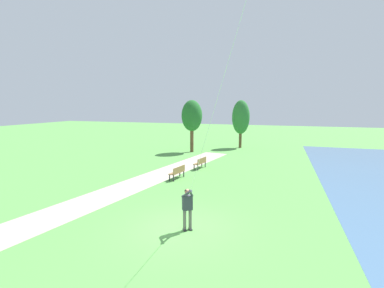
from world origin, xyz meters
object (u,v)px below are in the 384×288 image
(park_bench_near_walkway, at_px, (178,172))
(park_bench_far_walkway, at_px, (201,162))
(person_kite_flyer, at_px, (188,206))
(tree_horizon_far, at_px, (192,116))
(tree_lakeside_near, at_px, (241,117))

(park_bench_near_walkway, bearing_deg, park_bench_far_walkway, 79.62)
(park_bench_near_walkway, distance_m, park_bench_far_walkway, 3.50)
(person_kite_flyer, bearing_deg, tree_horizon_far, 107.74)
(person_kite_flyer, relative_size, tree_horizon_far, 0.33)
(park_bench_near_walkway, relative_size, tree_horizon_far, 0.28)
(park_bench_far_walkway, height_order, tree_horizon_far, tree_horizon_far)
(park_bench_near_walkway, bearing_deg, tree_horizon_far, 103.17)
(park_bench_near_walkway, xyz_separation_m, park_bench_far_walkway, (0.63, 3.44, 0.00))
(tree_horizon_far, bearing_deg, park_bench_near_walkway, -76.83)
(person_kite_flyer, height_order, park_bench_far_walkway, person_kite_flyer)
(person_kite_flyer, xyz_separation_m, tree_lakeside_near, (-1.16, 22.42, 2.53))
(park_bench_near_walkway, relative_size, tree_lakeside_near, 0.28)
(park_bench_far_walkway, bearing_deg, person_kite_flyer, -76.34)
(park_bench_near_walkway, relative_size, park_bench_far_walkway, 1.00)
(tree_horizon_far, relative_size, tree_lakeside_near, 0.99)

